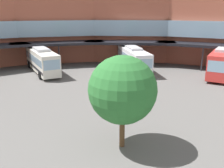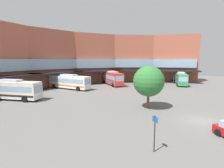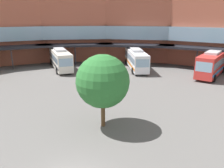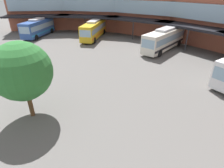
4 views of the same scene
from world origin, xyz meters
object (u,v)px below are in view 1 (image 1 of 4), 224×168
Objects in this scene: bus_0 at (42,60)px; bus_5 at (222,62)px; bus_1 at (133,58)px; plaza_tree at (123,90)px.

bus_5 is (25.49, -4.49, 0.14)m from bus_0.
bus_1 is at bearing 68.92° from bus_0.
bus_0 is 25.88m from bus_5.
bus_5 is 1.55× the size of plaza_tree.
bus_1 is (13.78, 0.45, -0.02)m from bus_0.
bus_0 is 1.80× the size of plaza_tree.
bus_5 is 24.34m from plaza_tree.
bus_0 is 0.96× the size of bus_1.
bus_1 is 1.87× the size of plaza_tree.
plaza_tree reaches higher than bus_1.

